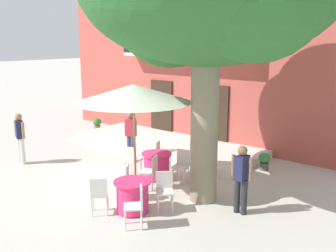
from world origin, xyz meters
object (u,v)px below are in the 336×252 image
at_px(cafe_chair_near_tree_1, 151,169).
at_px(cafe_table_near_tree, 157,166).
at_px(cafe_chair_middle_0, 99,193).
at_px(pedestrian_near_entrance, 242,176).
at_px(cafe_chair_near_tree_0, 132,159).
at_px(cafe_chair_near_tree_2, 182,164).
at_px(cafe_chair_middle_2, 165,188).
at_px(pedestrian_mid_plaza, 131,133).
at_px(ground_planter_right, 264,160).
at_px(cafe_chair_near_tree_3, 161,153).
at_px(cafe_table_middle, 133,196).
at_px(pedestrian_by_tree, 20,136).
at_px(cafe_umbrella, 134,94).
at_px(cafe_chair_middle_1, 137,204).
at_px(ground_planter_left, 97,124).
at_px(cafe_chair_middle_3, 132,179).

bearing_deg(cafe_chair_near_tree_1, cafe_table_near_tree, 119.33).
xyz_separation_m(cafe_chair_middle_0, pedestrian_near_entrance, (2.44, 2.12, 0.38)).
relative_size(cafe_chair_near_tree_0, cafe_chair_near_tree_2, 1.00).
height_order(cafe_chair_middle_2, pedestrian_near_entrance, pedestrian_near_entrance).
bearing_deg(pedestrian_mid_plaza, ground_planter_right, 25.91).
height_order(cafe_chair_near_tree_3, pedestrian_mid_plaza, pedestrian_mid_plaza).
bearing_deg(cafe_chair_middle_2, cafe_chair_near_tree_3, 132.05).
bearing_deg(cafe_chair_near_tree_0, cafe_chair_near_tree_1, -18.39).
relative_size(ground_planter_right, pedestrian_near_entrance, 0.33).
relative_size(cafe_table_middle, cafe_chair_middle_2, 0.95).
xyz_separation_m(cafe_table_near_tree, cafe_chair_near_tree_1, (0.37, -0.66, 0.14)).
height_order(cafe_chair_middle_2, pedestrian_mid_plaza, pedestrian_mid_plaza).
relative_size(cafe_chair_middle_0, pedestrian_by_tree, 0.55).
distance_m(cafe_table_middle, cafe_umbrella, 2.51).
height_order(cafe_chair_near_tree_2, cafe_chair_middle_2, same).
bearing_deg(cafe_chair_middle_1, cafe_umbrella, 135.12).
bearing_deg(cafe_chair_near_tree_1, cafe_chair_middle_2, -34.86).
bearing_deg(cafe_chair_near_tree_0, cafe_chair_middle_1, -43.61).
bearing_deg(cafe_chair_near_tree_0, ground_planter_left, 149.18).
bearing_deg(cafe_table_middle, cafe_chair_middle_0, -129.12).
height_order(cafe_umbrella, ground_planter_left, cafe_umbrella).
xyz_separation_m(cafe_chair_near_tree_3, cafe_chair_middle_0, (0.94, -3.27, 0.00)).
relative_size(cafe_chair_near_tree_2, cafe_umbrella, 0.31).
xyz_separation_m(cafe_chair_near_tree_0, cafe_chair_middle_1, (2.31, -2.20, 0.00)).
xyz_separation_m(ground_planter_right, pedestrian_mid_plaza, (-3.87, -1.88, 0.61)).
xyz_separation_m(cafe_chair_near_tree_2, cafe_chair_middle_1, (0.91, -2.77, 0.00)).
relative_size(cafe_chair_middle_0, ground_planter_left, 1.57).
relative_size(cafe_chair_middle_3, cafe_umbrella, 0.31).
relative_size(cafe_chair_near_tree_1, cafe_umbrella, 0.31).
distance_m(ground_planter_left, ground_planter_right, 7.90).
relative_size(cafe_chair_middle_3, ground_planter_left, 1.57).
height_order(cafe_umbrella, pedestrian_mid_plaza, cafe_umbrella).
distance_m(cafe_table_near_tree, ground_planter_right, 3.37).
relative_size(cafe_chair_near_tree_2, cafe_chair_middle_0, 1.00).
xyz_separation_m(cafe_chair_near_tree_3, pedestrian_mid_plaza, (-1.44, 0.15, 0.39)).
bearing_deg(cafe_chair_near_tree_1, cafe_chair_near_tree_2, 70.02).
bearing_deg(cafe_chair_near_tree_3, cafe_chair_middle_0, -73.98).
bearing_deg(cafe_chair_near_tree_1, cafe_chair_middle_3, -81.90).
bearing_deg(cafe_chair_middle_0, cafe_chair_near_tree_2, 87.02).
relative_size(cafe_chair_near_tree_1, cafe_chair_middle_0, 1.00).
bearing_deg(cafe_chair_middle_3, cafe_chair_near_tree_0, 134.46).
xyz_separation_m(cafe_chair_near_tree_1, cafe_chair_middle_1, (1.25, -1.85, 0.00)).
bearing_deg(cafe_table_middle, cafe_chair_near_tree_1, 115.67).
bearing_deg(pedestrian_by_tree, cafe_chair_middle_2, 2.70).
height_order(cafe_chair_near_tree_2, cafe_chair_middle_3, same).
xyz_separation_m(cafe_chair_near_tree_0, cafe_chair_near_tree_1, (1.06, -0.35, 0.00)).
relative_size(cafe_chair_near_tree_0, pedestrian_near_entrance, 0.56).
height_order(cafe_chair_middle_1, pedestrian_mid_plaza, pedestrian_mid_plaza).
distance_m(cafe_chair_middle_1, cafe_chair_middle_3, 1.51).
xyz_separation_m(cafe_chair_near_tree_1, cafe_umbrella, (-0.11, -0.49, 2.08)).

